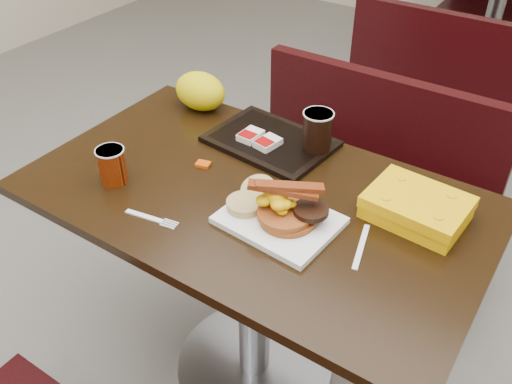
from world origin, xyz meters
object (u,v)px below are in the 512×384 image
Objects in this scene: fork at (144,216)px; coffee_cup_far at (317,131)px; table_far at (491,28)px; pancake_stack at (288,216)px; clamshell at (417,207)px; hashbrown_sleeve_right at (268,143)px; paper_bag at (200,91)px; bench_far_s at (454,71)px; table_near at (254,292)px; knife at (361,246)px; hashbrown_sleeve_left at (251,135)px; coffee_cup_near at (112,166)px; bench_near_n at (355,182)px; platter at (279,220)px; tray at (270,141)px.

fork is 0.54m from coffee_cup_far.
table_far is 2.70m from pancake_stack.
table_far is 5.13× the size of clamshell.
hashbrown_sleeve_right reaches higher than table_far.
bench_far_s is at bearing 76.12° from paper_bag.
fork reaches higher than table_near.
fork is 0.43m from hashbrown_sleeve_right.
hashbrown_sleeve_left is at bearing -130.96° from knife.
table_near is 8.70× the size of pancake_stack.
coffee_cup_near is 0.19m from fork.
coffee_cup_far reaches higher than coffee_cup_near.
paper_bag is at bearing 147.08° from pancake_stack.
table_near reaches higher than bench_near_n.
platter is at bearing -81.21° from bench_near_n.
table_near is 10.72× the size of coffee_cup_far.
coffee_cup_near is (-0.48, -0.10, 0.02)m from pancake_stack.
fork is at bearing -82.68° from knife.
knife is 1.41× the size of coffee_cup_far.
pancake_stack is at bearing 13.40° from platter.
pancake_stack reaches higher than tray.
hashbrown_sleeve_left is (-0.47, 0.23, 0.02)m from knife.
table_near is 6.90× the size of paper_bag.
platter is 0.37m from hashbrown_sleeve_left.
coffee_cup_near is at bearing -111.44° from bench_near_n.
coffee_cup_near is 0.57× the size of paper_bag.
coffee_cup_far is (0.38, 0.42, 0.02)m from coffee_cup_near.
coffee_cup_near is 0.41m from hashbrown_sleeve_left.
hashbrown_sleeve_left is at bearing 137.52° from pancake_stack.
paper_bag is at bearing -133.94° from bench_near_n.
platter is at bearing -28.92° from table_near.
bench_near_n is 2.87× the size of tray.
platter and tray have the same top height.
coffee_cup_far is (0.12, 0.07, 0.05)m from hashbrown_sleeve_right.
platter is at bearing -76.55° from coffee_cup_far.
bench_near_n is 6.95× the size of fork.
knife is at bearing -23.76° from hashbrown_sleeve_left.
paper_bag is at bearing 150.25° from platter.
platter is 0.34m from clamshell.
hashbrown_sleeve_left and hashbrown_sleeve_right have the same top height.
tray is at bearing -166.00° from coffee_cup_far.
pancake_stack is 0.37m from tray.
table_near is at bearing -90.00° from bench_far_s.
coffee_cup_near is 0.63× the size of knife.
hashbrown_sleeve_left reaches higher than fork.
coffee_cup_far is at bearing -84.73° from bench_near_n.
fork reaches higher than table_far.
table_far is 2.44m from hashbrown_sleeve_left.
clamshell is (0.38, -1.76, 0.42)m from bench_far_s.
coffee_cup_near is 0.46m from tray.
knife is (0.20, 0.03, -0.01)m from platter.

